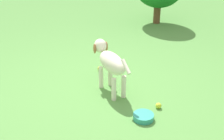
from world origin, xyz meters
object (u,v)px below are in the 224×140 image
(tennis_ball_0, at_px, (158,106))
(water_bowl, at_px, (143,117))
(dog, at_px, (110,62))
(tennis_ball_1, at_px, (100,68))

(tennis_ball_0, xyz_separation_m, water_bowl, (0.03, 0.27, -0.00))
(dog, height_order, tennis_ball_1, dog)
(tennis_ball_0, bearing_deg, dog, -0.97)
(dog, bearing_deg, tennis_ball_1, -12.66)
(dog, distance_m, water_bowl, 0.78)
(tennis_ball_0, xyz_separation_m, tennis_ball_1, (1.10, -0.36, 0.00))
(dog, xyz_separation_m, tennis_ball_1, (0.43, -0.35, -0.35))
(dog, bearing_deg, water_bowl, -177.37)
(dog, distance_m, tennis_ball_0, 0.76)
(dog, bearing_deg, tennis_ball_0, -154.21)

